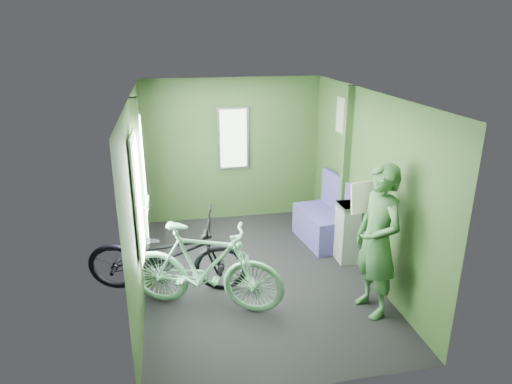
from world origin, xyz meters
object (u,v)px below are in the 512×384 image
bicycle_black (170,291)px  bench_seat (323,223)px  passenger (378,241)px  waste_box (347,233)px  bicycle_mint (206,309)px

bicycle_black → bench_seat: bench_seat is taller
passenger → waste_box: passenger is taller
passenger → bicycle_mint: bearing=-112.8°
waste_box → bicycle_mint: bearing=-157.7°
bicycle_mint → bench_seat: bench_seat is taller
passenger → bench_seat: 1.89m
bicycle_mint → waste_box: size_ratio=2.17×
waste_box → bench_seat: size_ratio=0.81×
bicycle_mint → waste_box: 2.18m
bicycle_black → waste_box: (2.38, 0.35, 0.41)m
bench_seat → passenger: bearing=-98.4°
bicycle_mint → waste_box: bearing=-45.3°
bicycle_black → waste_box: 2.44m
passenger → waste_box: 1.28m
bicycle_black → passenger: 2.52m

